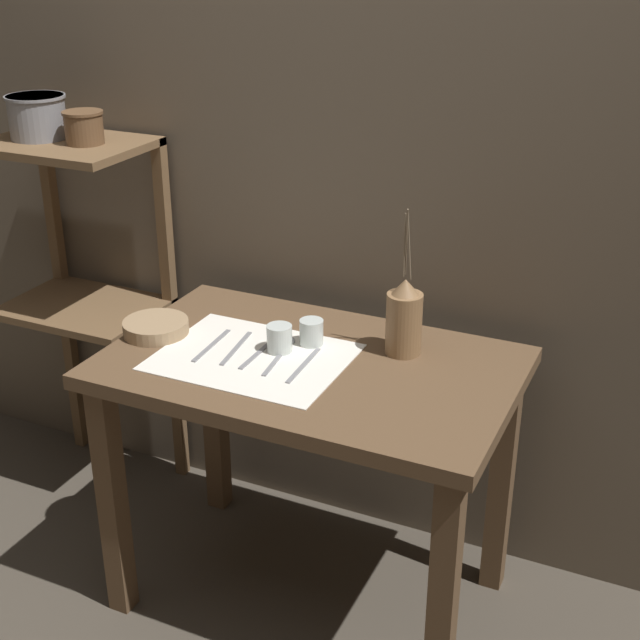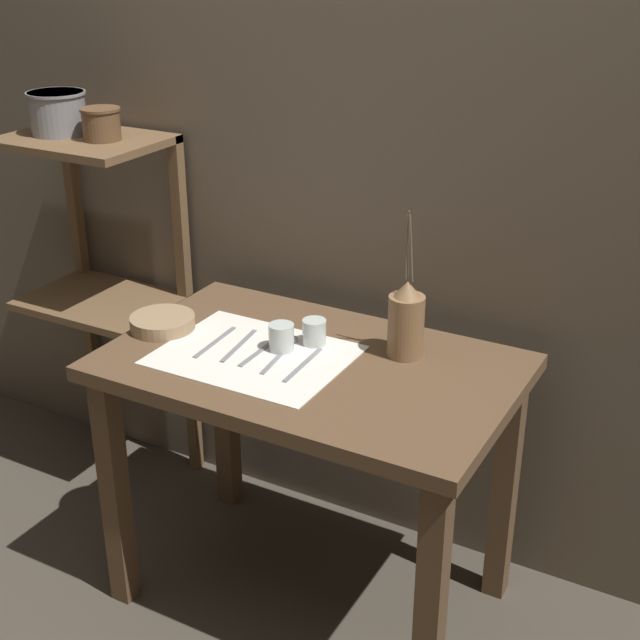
{
  "view_description": "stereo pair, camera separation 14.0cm",
  "coord_description": "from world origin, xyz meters",
  "views": [
    {
      "loc": [
        0.87,
        -1.82,
        1.79
      ],
      "look_at": [
        0.03,
        0.0,
        0.87
      ],
      "focal_mm": 50.0,
      "sensor_mm": 36.0,
      "label": 1
    },
    {
      "loc": [
        0.99,
        -1.76,
        1.79
      ],
      "look_at": [
        0.03,
        0.0,
        0.87
      ],
      "focal_mm": 50.0,
      "sensor_mm": 36.0,
      "label": 2
    }
  ],
  "objects": [
    {
      "name": "fork_inner",
      "position": [
        -0.2,
        -0.02,
        0.76
      ],
      "size": [
        0.04,
        0.2,
        0.0
      ],
      "color": "gray",
      "rests_on": "wooden_table"
    },
    {
      "name": "linen_cloth",
      "position": [
        -0.14,
        -0.04,
        0.76
      ],
      "size": [
        0.48,
        0.37,
        0.0
      ],
      "color": "white",
      "rests_on": "wooden_table"
    },
    {
      "name": "spoon_inner",
      "position": [
        -0.14,
        0.04,
        0.76
      ],
      "size": [
        0.02,
        0.21,
        0.02
      ],
      "color": "gray",
      "rests_on": "wooden_table"
    },
    {
      "name": "spoon_outer",
      "position": [
        -0.08,
        0.03,
        0.76
      ],
      "size": [
        0.04,
        0.21,
        0.02
      ],
      "color": "gray",
      "rests_on": "wooden_table"
    },
    {
      "name": "knife_center",
      "position": [
        -0.27,
        -0.04,
        0.76
      ],
      "size": [
        0.02,
        0.2,
        0.0
      ],
      "color": "gray",
      "rests_on": "wooden_table"
    },
    {
      "name": "wooden_shelf_unit",
      "position": [
        -0.89,
        0.25,
        0.82
      ],
      "size": [
        0.48,
        0.35,
        1.19
      ],
      "color": "brown",
      "rests_on": "ground_plane"
    },
    {
      "name": "pitcher_with_flowers",
      "position": [
        0.2,
        0.14,
        0.85
      ],
      "size": [
        0.09,
        0.09,
        0.39
      ],
      "color": "olive",
      "rests_on": "wooden_table"
    },
    {
      "name": "wooden_table",
      "position": [
        0.0,
        0.0,
        0.63
      ],
      "size": [
        1.04,
        0.65,
        0.75
      ],
      "color": "brown",
      "rests_on": "ground_plane"
    },
    {
      "name": "ground_plane",
      "position": [
        0.0,
        0.0,
        0.0
      ],
      "size": [
        12.0,
        12.0,
        0.0
      ],
      "primitive_type": "plane",
      "color": "#473F35"
    },
    {
      "name": "metal_pot_small",
      "position": [
        -0.82,
        0.21,
        1.24
      ],
      "size": [
        0.12,
        0.12,
        0.09
      ],
      "color": "brown",
      "rests_on": "wooden_shelf_unit"
    },
    {
      "name": "fork_outer",
      "position": [
        -0.0,
        -0.04,
        0.76
      ],
      "size": [
        0.02,
        0.2,
        0.0
      ],
      "color": "gray",
      "rests_on": "wooden_table"
    },
    {
      "name": "wooden_bowl",
      "position": [
        -0.45,
        -0.03,
        0.77
      ],
      "size": [
        0.18,
        0.18,
        0.04
      ],
      "color": "#9E7F5B",
      "rests_on": "wooden_table"
    },
    {
      "name": "stone_wall_back",
      "position": [
        0.0,
        0.44,
        1.2
      ],
      "size": [
        7.0,
        0.06,
        2.4
      ],
      "color": "brown",
      "rests_on": "ground_plane"
    },
    {
      "name": "glass_tumbler_near",
      "position": [
        -0.09,
        0.01,
        0.79
      ],
      "size": [
        0.07,
        0.07,
        0.07
      ],
      "color": "silver",
      "rests_on": "wooden_table"
    },
    {
      "name": "glass_tumbler_far",
      "position": [
        -0.04,
        0.09,
        0.79
      ],
      "size": [
        0.06,
        0.06,
        0.07
      ],
      "color": "silver",
      "rests_on": "wooden_table"
    },
    {
      "name": "metal_pot_large",
      "position": [
        -0.98,
        0.21,
        1.25
      ],
      "size": [
        0.18,
        0.18,
        0.13
      ],
      "color": "gray",
      "rests_on": "wooden_shelf_unit"
    }
  ]
}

